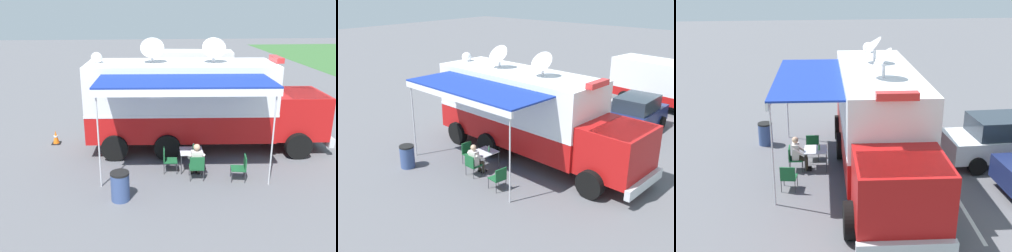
# 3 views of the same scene
# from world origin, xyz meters

# --- Properties ---
(ground_plane) EXTENTS (100.00, 100.00, 0.00)m
(ground_plane) POSITION_xyz_m (0.00, 0.00, 0.00)
(ground_plane) COLOR #5B5B60
(lot_stripe) EXTENTS (0.38, 4.80, 0.01)m
(lot_stripe) POSITION_xyz_m (-2.07, 2.76, 0.00)
(lot_stripe) COLOR silver
(lot_stripe) RESTS_ON ground
(command_truck) EXTENTS (5.16, 9.61, 4.53)m
(command_truck) POSITION_xyz_m (0.07, 0.75, 1.95)
(command_truck) COLOR #B71414
(command_truck) RESTS_ON ground
(folding_table) EXTENTS (0.84, 0.84, 0.73)m
(folding_table) POSITION_xyz_m (2.18, 0.17, 0.67)
(folding_table) COLOR silver
(folding_table) RESTS_ON ground
(water_bottle) EXTENTS (0.07, 0.07, 0.22)m
(water_bottle) POSITION_xyz_m (2.06, 0.26, 0.83)
(water_bottle) COLOR #3F9959
(water_bottle) RESTS_ON folding_table
(folding_chair_at_table) EXTENTS (0.50, 0.50, 0.87)m
(folding_chair_at_table) POSITION_xyz_m (2.98, 0.24, 0.51)
(folding_chair_at_table) COLOR #19562D
(folding_chair_at_table) RESTS_ON ground
(folding_chair_beside_table) EXTENTS (0.50, 0.50, 0.87)m
(folding_chair_beside_table) POSITION_xyz_m (2.26, -0.68, 0.51)
(folding_chair_beside_table) COLOR #19562D
(folding_chair_beside_table) RESTS_ON ground
(folding_chair_spare_by_truck) EXTENTS (0.55, 0.55, 0.87)m
(folding_chair_spare_by_truck) POSITION_xyz_m (3.11, 1.72, 0.51)
(folding_chair_spare_by_truck) COLOR #19562D
(folding_chair_spare_by_truck) RESTS_ON ground
(seated_responder) EXTENTS (0.68, 0.57, 1.25)m
(seated_responder) POSITION_xyz_m (2.79, 0.25, 0.65)
(seated_responder) COLOR silver
(seated_responder) RESTS_ON ground
(trash_bin) EXTENTS (0.57, 0.57, 0.91)m
(trash_bin) POSITION_xyz_m (4.10, -2.24, 0.46)
(trash_bin) COLOR #384C7F
(trash_bin) RESTS_ON ground
(traffic_cone) EXTENTS (0.36, 0.36, 0.58)m
(traffic_cone) POSITION_xyz_m (-0.81, -5.18, 0.28)
(traffic_cone) COLOR black
(traffic_cone) RESTS_ON ground
(support_truck) EXTENTS (3.04, 7.02, 2.70)m
(support_truck) POSITION_xyz_m (-10.25, 2.54, 1.39)
(support_truck) COLOR white
(support_truck) RESTS_ON ground
(car_behind_truck) EXTENTS (4.23, 2.07, 1.76)m
(car_behind_truck) POSITION_xyz_m (-4.55, 0.34, 0.88)
(car_behind_truck) COLOR silver
(car_behind_truck) RESTS_ON ground
(car_far_corner) EXTENTS (4.22, 2.06, 1.76)m
(car_far_corner) POSITION_xyz_m (-5.55, 2.80, 0.88)
(car_far_corner) COLOR navy
(car_far_corner) RESTS_ON ground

